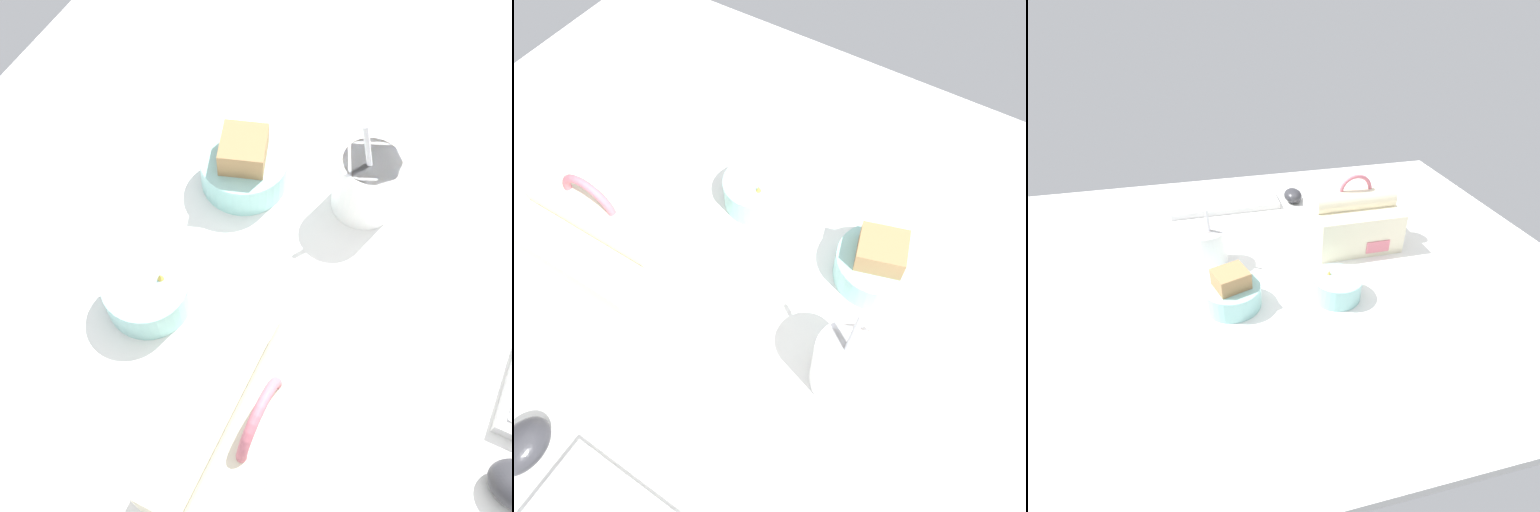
% 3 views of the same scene
% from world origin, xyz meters
% --- Properties ---
extents(desk_surface, '(1.40, 1.10, 0.02)m').
position_xyz_m(desk_surface, '(0.00, 0.00, 0.01)').
color(desk_surface, white).
rests_on(desk_surface, ground).
extents(lunch_bag, '(0.21, 0.17, 0.18)m').
position_xyz_m(lunch_bag, '(0.22, 0.06, 0.08)').
color(lunch_bag, '#EFE5C1').
rests_on(lunch_bag, desk_surface).
extents(soup_cup, '(0.09, 0.09, 0.15)m').
position_xyz_m(soup_cup, '(-0.14, 0.04, 0.07)').
color(soup_cup, white).
rests_on(soup_cup, desk_surface).
extents(bento_bowl_sandwich, '(0.12, 0.12, 0.09)m').
position_xyz_m(bento_bowl_sandwich, '(-0.11, -0.12, 0.05)').
color(bento_bowl_sandwich, '#93D1CC').
rests_on(bento_bowl_sandwich, desk_surface).
extents(bento_bowl_snacks, '(0.11, 0.11, 0.06)m').
position_xyz_m(bento_bowl_snacks, '(0.11, -0.14, 0.05)').
color(bento_bowl_snacks, '#93D1CC').
rests_on(bento_bowl_snacks, desk_surface).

